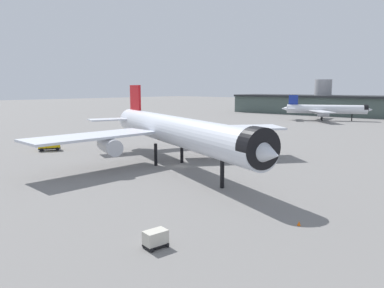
% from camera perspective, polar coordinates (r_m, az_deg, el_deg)
% --- Properties ---
extents(ground, '(900.00, 900.00, 0.00)m').
position_cam_1_polar(ground, '(77.30, -1.96, -3.49)').
color(ground, slate).
extents(airliner_near_gate, '(63.27, 56.52, 17.06)m').
position_cam_1_polar(airliner_near_gate, '(76.24, -2.90, 2.06)').
color(airliner_near_gate, silver).
rests_on(airliner_near_gate, ground).
extents(airliner_far_taxiway, '(40.06, 35.98, 12.67)m').
position_cam_1_polar(airliner_far_taxiway, '(195.82, 20.10, 5.09)').
color(airliner_far_taxiway, silver).
rests_on(airliner_far_taxiway, ground).
extents(service_truck_front, '(4.51, 5.95, 3.00)m').
position_cam_1_polar(service_truck_front, '(103.28, -21.30, -0.07)').
color(service_truck_front, black).
rests_on(service_truck_front, ground).
extents(baggage_cart_trailing, '(2.19, 2.59, 1.82)m').
position_cam_1_polar(baggage_cart_trailing, '(39.30, -5.70, -14.43)').
color(baggage_cart_trailing, black).
rests_on(baggage_cart_trailing, ground).
extents(traffic_cone_wingtip, '(0.45, 0.45, 0.56)m').
position_cam_1_polar(traffic_cone_wingtip, '(46.83, 16.33, -11.77)').
color(traffic_cone_wingtip, '#F2600C').
rests_on(traffic_cone_wingtip, ground).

